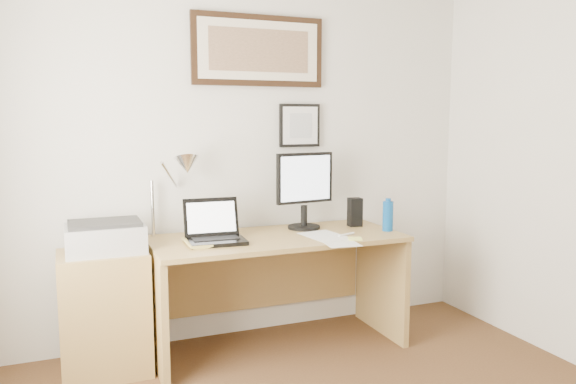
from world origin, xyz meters
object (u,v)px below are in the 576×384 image
lcd_monitor (305,187)px  water_bottle (388,216)px  laptop (215,232)px  desk (273,268)px  printer (105,237)px  book (186,243)px  side_cabinet (105,313)px

lcd_monitor → water_bottle: bearing=-28.8°
laptop → lcd_monitor: 0.73m
desk → printer: bearing=-178.4°
book → printer: bearing=168.6°
side_cabinet → laptop: (0.66, -0.06, 0.44)m
water_bottle → lcd_monitor: bearing=151.2°
side_cabinet → printer: printer is taller
laptop → printer: bearing=174.1°
book → printer: 0.46m
water_bottle → printer: 1.81m
side_cabinet → laptop: bearing=-5.3°
water_bottle → printer: (-1.80, 0.17, -0.03)m
side_cabinet → printer: 0.45m
lcd_monitor → printer: bearing=-175.6°
water_bottle → desk: bearing=164.9°
book → water_bottle: bearing=-3.4°
side_cabinet → book: bearing=-10.3°
water_bottle → lcd_monitor: (-0.49, 0.27, 0.19)m
water_bottle → book: water_bottle is taller
laptop → printer: laptop is taller
water_bottle → book: 1.35m
desk → lcd_monitor: lcd_monitor is taller
side_cabinet → lcd_monitor: size_ratio=1.40×
side_cabinet → desk: desk is taller
water_bottle → desk: size_ratio=0.13×
book → laptop: bearing=7.5°
laptop → printer: size_ratio=0.80×
side_cabinet → water_bottle: water_bottle is taller
laptop → lcd_monitor: bearing=13.8°
desk → laptop: laptop is taller
side_cabinet → printer: (0.02, 0.01, 0.45)m
side_cabinet → laptop: 0.79m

